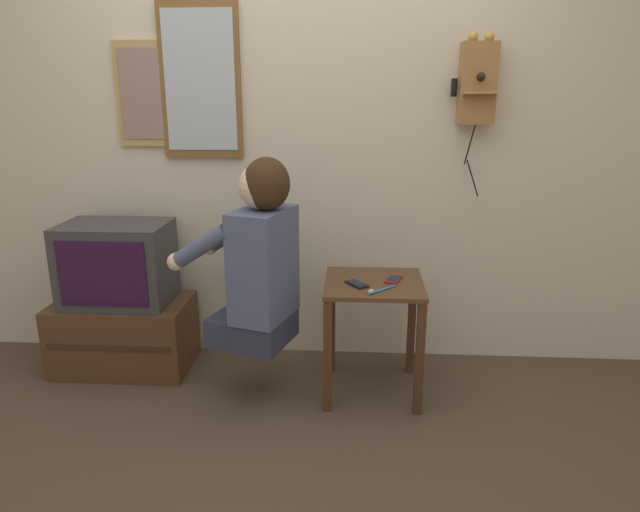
{
  "coord_description": "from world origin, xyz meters",
  "views": [
    {
      "loc": [
        0.37,
        -1.91,
        1.5
      ],
      "look_at": [
        0.2,
        0.72,
        0.74
      ],
      "focal_mm": 32.0,
      "sensor_mm": 36.0,
      "label": 1
    }
  ],
  "objects_px": {
    "wall_mirror": "(200,81)",
    "cell_phone_held": "(357,284)",
    "framed_picture": "(150,94)",
    "television": "(117,264)",
    "cell_phone_spare": "(393,279)",
    "wall_phone_antique": "(477,82)",
    "person": "(258,257)",
    "toothbrush": "(380,290)"
  },
  "relations": [
    {
      "from": "toothbrush",
      "to": "person",
      "type": "bearing_deg",
      "value": 41.73
    },
    {
      "from": "television",
      "to": "framed_picture",
      "type": "relative_size",
      "value": 1.02
    },
    {
      "from": "television",
      "to": "person",
      "type": "bearing_deg",
      "value": -19.05
    },
    {
      "from": "television",
      "to": "toothbrush",
      "type": "relative_size",
      "value": 4.11
    },
    {
      "from": "framed_picture",
      "to": "cell_phone_spare",
      "type": "height_order",
      "value": "framed_picture"
    },
    {
      "from": "wall_mirror",
      "to": "toothbrush",
      "type": "xyz_separation_m",
      "value": [
        0.96,
        -0.56,
        -0.95
      ]
    },
    {
      "from": "wall_phone_antique",
      "to": "framed_picture",
      "type": "xyz_separation_m",
      "value": [
        -1.72,
        0.04,
        -0.06
      ]
    },
    {
      "from": "cell_phone_spare",
      "to": "wall_phone_antique",
      "type": "bearing_deg",
      "value": 61.53
    },
    {
      "from": "framed_picture",
      "to": "toothbrush",
      "type": "xyz_separation_m",
      "value": [
        1.24,
        -0.57,
        -0.88
      ]
    },
    {
      "from": "framed_picture",
      "to": "cell_phone_spare",
      "type": "xyz_separation_m",
      "value": [
        1.31,
        -0.4,
        -0.88
      ]
    },
    {
      "from": "person",
      "to": "cell_phone_held",
      "type": "height_order",
      "value": "person"
    },
    {
      "from": "person",
      "to": "cell_phone_spare",
      "type": "relative_size",
      "value": 6.66
    },
    {
      "from": "person",
      "to": "wall_mirror",
      "type": "height_order",
      "value": "wall_mirror"
    },
    {
      "from": "framed_picture",
      "to": "toothbrush",
      "type": "relative_size",
      "value": 4.03
    },
    {
      "from": "framed_picture",
      "to": "wall_mirror",
      "type": "relative_size",
      "value": 0.69
    },
    {
      "from": "wall_phone_antique",
      "to": "cell_phone_held",
      "type": "relative_size",
      "value": 6.05
    },
    {
      "from": "wall_mirror",
      "to": "person",
      "type": "bearing_deg",
      "value": -54.87
    },
    {
      "from": "framed_picture",
      "to": "television",
      "type": "bearing_deg",
      "value": -123.25
    },
    {
      "from": "television",
      "to": "wall_phone_antique",
      "type": "xyz_separation_m",
      "value": [
        1.88,
        0.21,
        0.93
      ]
    },
    {
      "from": "framed_picture",
      "to": "toothbrush",
      "type": "height_order",
      "value": "framed_picture"
    },
    {
      "from": "wall_mirror",
      "to": "toothbrush",
      "type": "height_order",
      "value": "wall_mirror"
    },
    {
      "from": "wall_phone_antique",
      "to": "framed_picture",
      "type": "distance_m",
      "value": 1.72
    },
    {
      "from": "television",
      "to": "wall_phone_antique",
      "type": "relative_size",
      "value": 0.68
    },
    {
      "from": "television",
      "to": "cell_phone_spare",
      "type": "xyz_separation_m",
      "value": [
        1.47,
        -0.15,
        -0.01
      ]
    },
    {
      "from": "wall_phone_antique",
      "to": "framed_picture",
      "type": "height_order",
      "value": "wall_phone_antique"
    },
    {
      "from": "person",
      "to": "cell_phone_spare",
      "type": "bearing_deg",
      "value": -61.14
    },
    {
      "from": "toothbrush",
      "to": "wall_phone_antique",
      "type": "bearing_deg",
      "value": -87.71
    },
    {
      "from": "toothbrush",
      "to": "cell_phone_spare",
      "type": "bearing_deg",
      "value": -68.22
    },
    {
      "from": "cell_phone_held",
      "to": "wall_phone_antique",
      "type": "bearing_deg",
      "value": 0.85
    },
    {
      "from": "cell_phone_held",
      "to": "cell_phone_spare",
      "type": "distance_m",
      "value": 0.2
    },
    {
      "from": "person",
      "to": "cell_phone_held",
      "type": "xyz_separation_m",
      "value": [
        0.47,
        0.05,
        -0.14
      ]
    },
    {
      "from": "framed_picture",
      "to": "person",
      "type": "bearing_deg",
      "value": -39.22
    },
    {
      "from": "television",
      "to": "toothbrush",
      "type": "distance_m",
      "value": 1.44
    },
    {
      "from": "person",
      "to": "cell_phone_spare",
      "type": "xyz_separation_m",
      "value": [
        0.65,
        0.13,
        -0.14
      ]
    },
    {
      "from": "person",
      "to": "wall_phone_antique",
      "type": "bearing_deg",
      "value": -47.8
    },
    {
      "from": "framed_picture",
      "to": "cell_phone_held",
      "type": "bearing_deg",
      "value": -23.35
    },
    {
      "from": "wall_mirror",
      "to": "cell_phone_held",
      "type": "bearing_deg",
      "value": -29.75
    },
    {
      "from": "person",
      "to": "cell_phone_spare",
      "type": "height_order",
      "value": "person"
    },
    {
      "from": "television",
      "to": "toothbrush",
      "type": "height_order",
      "value": "television"
    },
    {
      "from": "wall_mirror",
      "to": "cell_phone_held",
      "type": "height_order",
      "value": "wall_mirror"
    },
    {
      "from": "framed_picture",
      "to": "wall_mirror",
      "type": "distance_m",
      "value": 0.29
    },
    {
      "from": "wall_mirror",
      "to": "cell_phone_spare",
      "type": "relative_size",
      "value": 5.81
    }
  ]
}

